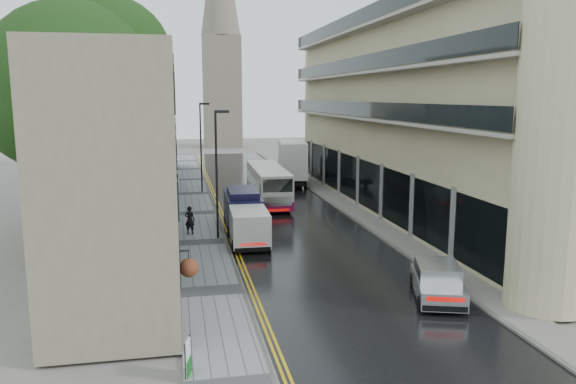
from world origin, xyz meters
name	(u,v)px	position (x,y,z in m)	size (l,w,h in m)	color
road	(278,211)	(0.00, 27.50, 0.01)	(9.00, 85.00, 0.02)	black
left_sidewalk	(197,214)	(-5.85, 27.50, 0.06)	(2.70, 85.00, 0.12)	gray
right_sidewalk	(348,207)	(5.40, 27.50, 0.06)	(1.80, 85.00, 0.12)	slate
old_shop_row	(144,129)	(-9.45, 30.00, 6.00)	(4.50, 56.00, 12.00)	gray
modern_block	(421,115)	(10.30, 26.00, 7.00)	(8.00, 40.00, 14.00)	beige
church_spire	(221,23)	(0.50, 82.00, 20.00)	(6.40, 6.40, 40.00)	#6F6458
tree_near	(76,122)	(-12.50, 20.00, 6.95)	(10.56, 10.56, 13.89)	black
tree_far	(109,124)	(-12.20, 33.00, 6.23)	(9.24, 9.24, 12.46)	black
cream_bus	(259,191)	(-1.32, 28.12, 1.43)	(2.35, 10.35, 2.82)	silver
white_lorry	(281,165)	(2.21, 37.86, 2.10)	(2.38, 7.93, 4.16)	white
silver_hatchback	(421,292)	(2.06, 7.25, 0.79)	(1.79, 4.10, 1.54)	silver
white_van	(234,233)	(-4.29, 16.96, 1.09)	(2.03, 4.74, 2.14)	silver
navy_van	(229,214)	(-4.19, 20.74, 1.35)	(2.09, 5.22, 2.66)	black
pedestrian	(190,220)	(-6.53, 21.24, 0.98)	(0.63, 0.41, 1.72)	black
lamp_post_near	(217,176)	(-4.95, 19.92, 3.82)	(0.83, 0.19, 7.41)	black
lamp_post_far	(201,148)	(-5.10, 36.44, 3.94)	(0.86, 0.19, 7.64)	black
estate_sign	(188,358)	(-7.05, 3.63, 0.65)	(0.08, 0.64, 1.06)	white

